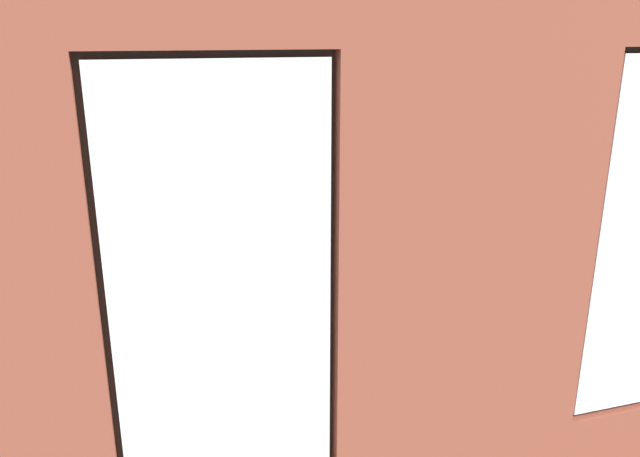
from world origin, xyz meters
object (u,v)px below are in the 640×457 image
Objects in this scene: candle_jar at (271,284)px; potted_plant_by_left_couch at (481,249)px; couch_by_window at (374,435)px; potted_plant_mid_room_small at (389,254)px; cup_ceramic at (286,273)px; coffee_table at (304,285)px; remote_black at (316,282)px; table_plant_small at (331,262)px; papasan_chair at (270,232)px; couch_left at (588,294)px; remote_gray at (304,278)px.

candle_jar is 2.67m from potted_plant_by_left_couch.
couch_by_window is 2.26m from candle_jar.
potted_plant_mid_room_small is (-1.22, -2.65, 0.18)m from couch_by_window.
coffee_table is at bearing 143.37° from cup_ceramic.
remote_black is (-0.29, -2.25, 0.12)m from couch_by_window.
table_plant_small reaches higher than potted_plant_by_left_couch.
candle_jar is at bearing 77.94° from papasan_chair.
candle_jar is 0.13× the size of potted_plant_mid_room_small.
coffee_table is at bearing 135.01° from remote_black.
couch_by_window is 2.33× the size of potted_plant_mid_room_small.
papasan_chair reaches higher than potted_plant_by_left_couch.
remote_gray is (2.65, -0.90, 0.12)m from couch_left.
couch_by_window reaches higher than table_plant_small.
candle_jar is at bearing 16.07° from potted_plant_mid_room_small.
potted_plant_mid_room_small is (1.23, 0.18, 0.12)m from potted_plant_by_left_couch.
potted_plant_by_left_couch is at bearing 151.84° from papasan_chair.
papasan_chair reaches higher than remote_black.
potted_plant_mid_room_small is at bearing -163.93° from candle_jar.
couch_left reaches higher than papasan_chair.
couch_by_window reaches higher than remote_gray.
couch_by_window is 10.39× the size of remote_black.
papasan_chair is (-0.38, -1.77, -0.06)m from candle_jar.
couch_by_window is 4.03m from papasan_chair.
table_plant_small is at bearing -101.87° from couch_by_window.
couch_left is at bearing 106.57° from potted_plant_by_left_couch.
table_plant_small is 0.24× the size of potted_plant_mid_room_small.
couch_left is 2.56m from table_plant_small.
remote_black is 0.16× the size of papasan_chair.
potted_plant_by_left_couch is at bearing 25.98° from remote_black.
coffee_table is 6.71× the size of table_plant_small.
couch_left is (-2.85, -1.48, -0.00)m from couch_by_window.
couch_by_window reaches higher than potted_plant_mid_room_small.
potted_plant_mid_room_small is at bearing -165.51° from coffee_table.
couch_left is 18.92× the size of cup_ceramic.
table_plant_small is 1.05× the size of remote_black.
table_plant_small is 0.39m from remote_black.
couch_by_window is at bearing -59.24° from couch_left.
remote_black is at bearing 23.18° from potted_plant_mid_room_small.
potted_plant_mid_room_small is at bearing 8.16° from potted_plant_by_left_couch.
potted_plant_mid_room_small is (1.63, -1.17, 0.18)m from couch_left.
cup_ceramic is 1.01× the size of candle_jar.
remote_black is at bearing 134.37° from cup_ceramic.
papasan_chair is (-0.17, -1.52, -0.06)m from cup_ceramic.
candle_jar is at bearing -168.92° from remote_black.
papasan_chair is (-0.22, -4.02, 0.10)m from couch_by_window.
couch_by_window reaches higher than papasan_chair.
couch_left is 1.52× the size of coffee_table.
candle_jar reaches higher than coffee_table.
table_plant_small reaches higher than cup_ceramic.
coffee_table is at bearing -94.87° from couch_by_window.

